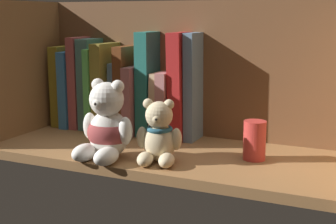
{
  "coord_description": "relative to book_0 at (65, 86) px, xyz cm",
  "views": [
    {
      "loc": [
        40.03,
        -87.41,
        30.06
      ],
      "look_at": [
        0.83,
        0.0,
        10.39
      ],
      "focal_mm": 50.23,
      "sensor_mm": 36.0,
      "label": 1
    }
  ],
  "objects": [
    {
      "name": "book_5",
      "position": [
        13.88,
        0.0,
        0.6
      ],
      "size": [
        2.84,
        14.29,
        21.65
      ],
      "primitive_type": "cube",
      "color": "olive",
      "rests_on": "shelf_board"
    },
    {
      "name": "book_4",
      "position": [
        11.41,
        0.0,
        -0.07
      ],
      "size": [
        1.61,
        14.97,
        20.32
      ],
      "primitive_type": "cube",
      "color": "#55B653",
      "rests_on": "shelf_board"
    },
    {
      "name": "book_8",
      "position": [
        21.69,
        0.0,
        -2.03
      ],
      "size": [
        2.23,
        13.78,
        16.41
      ],
      "primitive_type": "cube",
      "color": "#965959",
      "rests_on": "shelf_board"
    },
    {
      "name": "shelf_back_panel",
      "position": [
        33.93,
        3.19,
        4.52
      ],
      "size": [
        76.14,
        1.2,
        33.51
      ],
      "primitive_type": "cube",
      "color": "brown",
      "rests_on": "ground"
    },
    {
      "name": "book_7",
      "position": [
        19.09,
        0.0,
        0.29
      ],
      "size": [
        2.48,
        12.0,
        21.03
      ],
      "primitive_type": "cube",
      "color": "#5F2F14",
      "rests_on": "shelf_board"
    },
    {
      "name": "book_13",
      "position": [
        36.11,
        0.0,
        1.97
      ],
      "size": [
        2.48,
        9.23,
        24.42
      ],
      "primitive_type": "cube",
      "rotation": [
        0.0,
        -0.01,
        0.0
      ],
      "color": "slate",
      "rests_on": "shelf_board"
    },
    {
      "name": "book_0",
      "position": [
        0.0,
        0.0,
        0.0
      ],
      "size": [
        2.89,
        9.41,
        20.46
      ],
      "primitive_type": "cube",
      "color": "olive",
      "rests_on": "shelf_board"
    },
    {
      "name": "pillar_candle",
      "position": [
        52.86,
        -10.48,
        -6.31
      ],
      "size": [
        4.46,
        4.46,
        7.83
      ],
      "primitive_type": "cylinder",
      "color": "#C63833",
      "rests_on": "shelf_board"
    },
    {
      "name": "shelf_board",
      "position": [
        33.93,
        -11.95,
        -11.23
      ],
      "size": [
        73.74,
        29.08,
        2.0
      ],
      "primitive_type": "cube",
      "color": "olive",
      "rests_on": "ground"
    },
    {
      "name": "book_2",
      "position": [
        5.5,
        0.0,
        1.21
      ],
      "size": [
        2.38,
        10.16,
        22.88
      ],
      "primitive_type": "cube",
      "color": "#A74A4A",
      "rests_on": "shelf_board"
    },
    {
      "name": "book_6",
      "position": [
        16.57,
        0.0,
        -1.75
      ],
      "size": [
        2.41,
        9.33,
        17.0
      ],
      "primitive_type": "cube",
      "rotation": [
        0.0,
        0.02,
        0.0
      ],
      "color": "slate",
      "rests_on": "shelf_board"
    },
    {
      "name": "teddy_bear_larger",
      "position": [
        25.67,
        -21.4,
        -3.99
      ],
      "size": [
        11.67,
        12.26,
        15.88
      ],
      "color": "white",
      "rests_on": "shelf_board"
    },
    {
      "name": "book_12",
      "position": [
        33.2,
        0.0,
        2.0
      ],
      "size": [
        3.72,
        11.63,
        24.52
      ],
      "primitive_type": "cube",
      "rotation": [
        0.0,
        -0.02,
        0.0
      ],
      "color": "#AE1E1E",
      "rests_on": "shelf_board"
    },
    {
      "name": "book_10",
      "position": [
        27.61,
        0.0,
        -2.68
      ],
      "size": [
        2.68,
        9.2,
        15.16
      ],
      "primitive_type": "cube",
      "rotation": [
        0.0,
        0.02,
        0.0
      ],
      "color": "tan",
      "rests_on": "shelf_board"
    },
    {
      "name": "book_9",
      "position": [
        24.63,
        0.0,
        1.98
      ],
      "size": [
        3.15,
        9.73,
        24.42
      ],
      "primitive_type": "cube",
      "color": "#1E675E",
      "rests_on": "shelf_board"
    },
    {
      "name": "teddy_bear_smaller",
      "position": [
        36.31,
        -19.73,
        -4.93
      ],
      "size": [
        9.43,
        9.7,
        12.41
      ],
      "color": "beige",
      "rests_on": "shelf_board"
    },
    {
      "name": "shelf_side_panel_left",
      "position": [
        -3.74,
        -11.95,
        4.52
      ],
      "size": [
        1.6,
        31.48,
        33.51
      ],
      "primitive_type": "cube",
      "color": "olive",
      "rests_on": "ground"
    },
    {
      "name": "book_11",
      "position": [
        30.2,
        0.0,
        -2.45
      ],
      "size": [
        2.36,
        13.05,
        15.55
      ],
      "primitive_type": "cube",
      "color": "#B17070",
      "rests_on": "shelf_board"
    },
    {
      "name": "book_3",
      "position": [
        8.65,
        0.0,
        1.04
      ],
      "size": [
        3.42,
        9.64,
        22.54
      ],
      "primitive_type": "cube",
      "color": "#497771",
      "rests_on": "shelf_board"
    },
    {
      "name": "book_1",
      "position": [
        2.88,
        0.0,
        -0.58
      ],
      "size": [
        2.37,
        11.31,
        19.29
      ],
      "primitive_type": "cube",
      "color": "teal",
      "rests_on": "shelf_board"
    }
  ]
}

